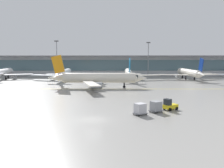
# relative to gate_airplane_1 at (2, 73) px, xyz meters

# --- Properties ---
(ground_plane) EXTENTS (400.00, 400.00, 0.00)m
(ground_plane) POSITION_rel_gate_airplane_1_xyz_m (41.42, -62.54, -2.67)
(ground_plane) COLOR gray
(taxiway_centreline_stripe) EXTENTS (110.00, 1.37, 0.01)m
(taxiway_centreline_stripe) POSITION_rel_gate_airplane_1_xyz_m (40.61, -28.58, -2.67)
(taxiway_centreline_stripe) COLOR yellow
(taxiway_centreline_stripe) RESTS_ON ground_plane
(terminal_concourse) EXTENTS (191.37, 11.00, 9.60)m
(terminal_concourse) POSITION_rel_gate_airplane_1_xyz_m (41.42, 20.39, 2.25)
(terminal_concourse) COLOR #B2B7BC
(terminal_concourse) RESTS_ON ground_plane
(gate_airplane_1) EXTENTS (24.94, 26.92, 8.91)m
(gate_airplane_1) POSITION_rel_gate_airplane_1_xyz_m (0.00, 0.00, 0.00)
(gate_airplane_1) COLOR white
(gate_airplane_1) RESTS_ON ground_plane
(gate_airplane_2) EXTENTS (25.03, 26.85, 8.91)m
(gate_airplane_2) POSITION_rel_gate_airplane_1_xyz_m (25.61, -3.33, 0.00)
(gate_airplane_2) COLOR white
(gate_airplane_2) RESTS_ON ground_plane
(gate_airplane_3) EXTENTS (25.01, 26.88, 8.91)m
(gate_airplane_3) POSITION_rel_gate_airplane_1_xyz_m (51.15, -2.87, 0.00)
(gate_airplane_3) COLOR silver
(gate_airplane_3) RESTS_ON ground_plane
(gate_airplane_4) EXTENTS (24.96, 26.92, 8.91)m
(gate_airplane_4) POSITION_rel_gate_airplane_1_xyz_m (75.80, -0.83, 0.00)
(gate_airplane_4) COLOR silver
(gate_airplane_4) RESTS_ON ground_plane
(taxiing_regional_jet) EXTENTS (29.86, 27.86, 9.92)m
(taxiing_regional_jet) POSITION_rel_gate_airplane_1_xyz_m (40.22, -26.57, 0.30)
(taxiing_regional_jet) COLOR silver
(taxiing_regional_jet) RESTS_ON ground_plane
(baggage_tug) EXTENTS (2.95, 2.58, 2.10)m
(baggage_tug) POSITION_rel_gate_airplane_1_xyz_m (54.71, -55.98, -1.78)
(baggage_tug) COLOR yellow
(baggage_tug) RESTS_ON ground_plane
(cargo_dolly_lead) EXTENTS (2.63, 2.46, 1.94)m
(cargo_dolly_lead) POSITION_rel_gate_airplane_1_xyz_m (51.92, -57.69, -1.62)
(cargo_dolly_lead) COLOR #595B60
(cargo_dolly_lead) RESTS_ON ground_plane
(cargo_dolly_trailing) EXTENTS (2.63, 2.46, 1.94)m
(cargo_dolly_trailing) POSITION_rel_gate_airplane_1_xyz_m (48.94, -59.51, -1.62)
(cargo_dolly_trailing) COLOR #595B60
(cargo_dolly_trailing) RESTS_ON ground_plane
(apron_light_mast_1) EXTENTS (1.80, 0.36, 16.29)m
(apron_light_mast_1) POSITION_rel_gate_airplane_1_xyz_m (19.58, 12.79, 6.17)
(apron_light_mast_1) COLOR gray
(apron_light_mast_1) RESTS_ON ground_plane
(apron_light_mast_2) EXTENTS (1.80, 0.36, 15.64)m
(apron_light_mast_2) POSITION_rel_gate_airplane_1_xyz_m (61.26, 13.07, 5.85)
(apron_light_mast_2) COLOR gray
(apron_light_mast_2) RESTS_ON ground_plane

